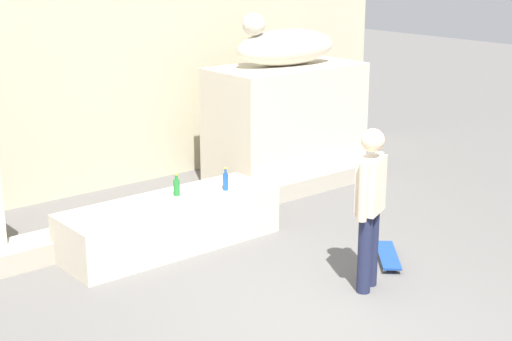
{
  "coord_description": "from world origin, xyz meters",
  "views": [
    {
      "loc": [
        -4.54,
        -4.6,
        3.35
      ],
      "look_at": [
        0.36,
        1.37,
        1.1
      ],
      "focal_mm": 54.03,
      "sensor_mm": 36.0,
      "label": 1
    }
  ],
  "objects": [
    {
      "name": "ground_plane",
      "position": [
        0.0,
        0.0,
        0.0
      ],
      "size": [
        40.0,
        40.0,
        0.0
      ],
      "primitive_type": "plane",
      "color": "#605E5B"
    },
    {
      "name": "facade_wall",
      "position": [
        0.0,
        5.23,
        2.58
      ],
      "size": [
        11.6,
        0.6,
        5.16
      ],
      "primitive_type": "cube",
      "color": "#BFB698",
      "rests_on": "ground_plane"
    },
    {
      "name": "pedestal_right",
      "position": [
        2.83,
        3.69,
        0.85
      ],
      "size": [
        2.27,
        1.17,
        1.7
      ],
      "primitive_type": "cube",
      "color": "beige",
      "rests_on": "ground_plane"
    },
    {
      "name": "statue_reclining_right",
      "position": [
        2.79,
        3.69,
        1.99
      ],
      "size": [
        1.66,
        0.77,
        0.78
      ],
      "rotation": [
        0.0,
        0.0,
        3.01
      ],
      "color": "beige",
      "rests_on": "pedestal_right"
    },
    {
      "name": "ledge_block",
      "position": [
        0.0,
        2.49,
        0.28
      ],
      "size": [
        2.58,
        0.86,
        0.56
      ],
      "primitive_type": "cube",
      "color": "beige",
      "rests_on": "ground_plane"
    },
    {
      "name": "skater",
      "position": [
        0.9,
        0.25,
        0.92
      ],
      "size": [
        0.5,
        0.33,
        1.67
      ],
      "rotation": [
        0.0,
        0.0,
        3.54
      ],
      "color": "#1E233F",
      "rests_on": "ground_plane"
    },
    {
      "name": "skateboard",
      "position": [
        1.61,
        0.59,
        0.06
      ],
      "size": [
        0.68,
        0.73,
        0.08
      ],
      "rotation": [
        0.0,
        0.0,
        3.99
      ],
      "color": "navy",
      "rests_on": "ground_plane"
    },
    {
      "name": "bottle_green",
      "position": [
        0.17,
        2.59,
        0.66
      ],
      "size": [
        0.08,
        0.08,
        0.26
      ],
      "color": "#1E722D",
      "rests_on": "ledge_block"
    },
    {
      "name": "bottle_blue",
      "position": [
        0.73,
        2.39,
        0.67
      ],
      "size": [
        0.07,
        0.07,
        0.28
      ],
      "color": "#194C99",
      "rests_on": "ledge_block"
    },
    {
      "name": "stair_step",
      "position": [
        0.0,
        3.08,
        0.12
      ],
      "size": [
        7.92,
        0.5,
        0.25
      ],
      "primitive_type": "cube",
      "color": "#A9A08F",
      "rests_on": "ground_plane"
    }
  ]
}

